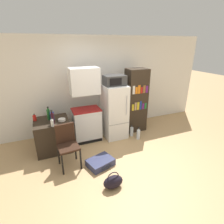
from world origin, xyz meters
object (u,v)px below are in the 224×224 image
at_px(kitchen_hutch, 86,109).
at_px(bottle_green_tall, 49,114).
at_px(bottle_milk_white, 52,123).
at_px(handbag, 113,182).
at_px(water_bottle_middle, 138,134).
at_px(refrigerator, 114,112).
at_px(bowl, 62,120).
at_px(bottle_wine_dark, 53,118).
at_px(bottle_ketchup_red, 35,118).
at_px(microwave, 115,80).
at_px(side_table, 53,135).
at_px(water_bottle_front, 132,131).
at_px(chair, 67,142).
at_px(bookshelf, 136,101).
at_px(bottle_blue_soda, 52,116).
at_px(suitcase_large_flat, 100,162).

distance_m(kitchen_hutch, bottle_green_tall, 0.90).
distance_m(bottle_milk_white, handbag, 1.75).
bearing_deg(water_bottle_middle, bottle_green_tall, 168.03).
bearing_deg(refrigerator, bowl, -173.59).
bearing_deg(bottle_wine_dark, bottle_ketchup_red, 138.77).
bearing_deg(bowl, refrigerator, 6.41).
xyz_separation_m(microwave, bottle_green_tall, (-1.64, 0.03, -0.67)).
height_order(side_table, microwave, microwave).
distance_m(bottle_ketchup_red, water_bottle_front, 2.49).
height_order(refrigerator, chair, refrigerator).
relative_size(bottle_green_tall, water_bottle_middle, 0.93).
height_order(bookshelf, bottle_blue_soda, bookshelf).
relative_size(bookshelf, bottle_blue_soda, 7.12).
distance_m(bottle_milk_white, chair, 0.55).
xyz_separation_m(bowl, water_bottle_middle, (1.89, -0.28, -0.63)).
height_order(bookshelf, bowl, bookshelf).
relative_size(side_table, suitcase_large_flat, 1.28).
height_order(side_table, water_bottle_front, side_table).
bearing_deg(bowl, chair, -90.24).
relative_size(microwave, bottle_wine_dark, 1.69).
bearing_deg(refrigerator, suitcase_large_flat, -125.58).
bearing_deg(microwave, water_bottle_front, -26.49).
bearing_deg(bottle_milk_white, side_table, 91.90).
distance_m(kitchen_hutch, water_bottle_front, 1.41).
bearing_deg(water_bottle_front, microwave, 153.51).
relative_size(side_table, water_bottle_front, 2.46).
distance_m(bottle_ketchup_red, water_bottle_middle, 2.60).
relative_size(bookshelf, bottle_ketchup_red, 10.89).
bearing_deg(refrigerator, handbag, -113.58).
bearing_deg(refrigerator, bottle_milk_white, -166.73).
xyz_separation_m(suitcase_large_flat, water_bottle_middle, (1.29, 0.65, 0.07)).
distance_m(kitchen_hutch, bottle_blue_soda, 0.84).
height_order(suitcase_large_flat, water_bottle_front, water_bottle_front).
distance_m(bottle_blue_soda, bottle_ketchup_red, 0.40).
height_order(kitchen_hutch, handbag, kitchen_hutch).
distance_m(refrigerator, bottle_blue_soda, 1.58).
bearing_deg(bottle_green_tall, handbag, -63.68).
bearing_deg(bottle_blue_soda, bookshelf, 4.26).
bearing_deg(side_table, water_bottle_middle, -10.05).
bearing_deg(bottle_ketchup_red, bookshelf, 0.82).
relative_size(bottle_milk_white, water_bottle_middle, 0.57).
bearing_deg(refrigerator, microwave, -108.37).
bearing_deg(bottle_blue_soda, side_table, -175.67).
relative_size(microwave, water_bottle_middle, 1.57).
relative_size(kitchen_hutch, bottle_blue_soda, 7.52).
xyz_separation_m(bottle_wine_dark, suitcase_large_flat, (0.80, -0.84, -0.81)).
relative_size(refrigerator, microwave, 2.69).
bearing_deg(chair, water_bottle_front, 12.30).
bearing_deg(bottle_blue_soda, refrigerator, 1.91).
bearing_deg(bottle_wine_dark, chair, -70.10).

